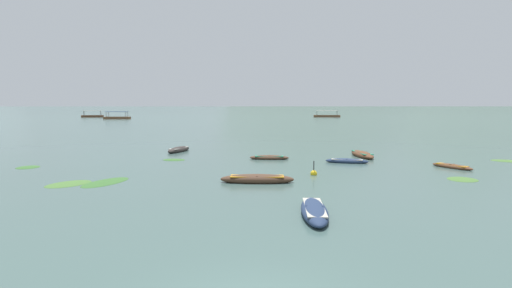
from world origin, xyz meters
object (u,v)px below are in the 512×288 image
Objects in this scene: rowboat_0 at (362,154)px; rowboat_4 at (347,161)px; rowboat_2 at (452,166)px; ferry_1 at (327,116)px; rowboat_6 at (314,211)px; rowboat_1 at (269,158)px; ferry_0 at (117,118)px; mooring_buoy at (314,173)px; rowboat_3 at (179,150)px; rowboat_5 at (257,179)px; ferry_2 at (93,116)px.

rowboat_0 is 4.21m from rowboat_4.
rowboat_2 is 0.31× the size of ferry_1.
ferry_1 is (14.50, 127.25, 0.27)m from rowboat_6.
ferry_0 is at bearing 120.14° from rowboat_1.
ferry_1 reaches higher than rowboat_2.
rowboat_6 is at bearing -94.28° from mooring_buoy.
mooring_buoy reaches higher than rowboat_4.
rowboat_0 reaches higher than rowboat_3.
rowboat_5 is (8.49, -14.43, 0.01)m from rowboat_3.
rowboat_5 reaches higher than rowboat_4.
ferry_2 is (-83.36, -7.78, 0.00)m from ferry_1.
rowboat_2 is 0.68× the size of rowboat_5.
rowboat_4 is 15.19m from rowboat_6.
rowboat_3 is 23.85m from rowboat_6.
ferry_2 reaches higher than rowboat_6.
rowboat_5 reaches higher than rowboat_1.
mooring_buoy reaches higher than rowboat_0.
ferry_1 is 1.24× the size of ferry_2.
rowboat_6 is at bearing -103.98° from rowboat_4.
rowboat_1 is 10.01m from rowboat_3.
rowboat_1 is 13.64m from rowboat_2.
rowboat_4 is 6.22m from mooring_buoy.
rowboat_3 is (-16.84, 2.52, -0.00)m from rowboat_0.
mooring_buoy is (69.56, -110.20, -0.35)m from ferry_2.
mooring_buoy reaches higher than rowboat_3.
ferry_2 is (-15.97, 16.15, 0.00)m from ferry_0.
rowboat_4 is (14.93, -6.28, -0.05)m from rowboat_3.
rowboat_3 is at bearing 135.52° from mooring_buoy.
rowboat_3 is 16.20m from rowboat_4.
ferry_2 is (-79.60, 106.75, 0.33)m from rowboat_2.
rowboat_6 is (-3.67, -14.74, 0.04)m from rowboat_4.
rowboat_2 is 14.84m from rowboat_5.
ferry_0 reaches higher than rowboat_0.
rowboat_0 reaches higher than rowboat_2.
ferry_2 reaches higher than rowboat_0.
rowboat_2 is 2.86× the size of mooring_buoy.
rowboat_4 is 113.03m from ferry_1.
rowboat_3 is at bearing -59.67° from ferry_2.
rowboat_2 is 0.37× the size of ferry_0.
rowboat_0 is 0.46× the size of ferry_1.
rowboat_4 is at bearing -14.87° from rowboat_1.
rowboat_3 is 16.76m from mooring_buoy.
rowboat_0 reaches higher than rowboat_4.
rowboat_1 is at bearing -59.86° from ferry_0.
rowboat_5 is at bearing -155.57° from rowboat_2.
rowboat_1 is 16.53m from rowboat_6.
ferry_2 is 7.55× the size of mooring_buoy.
ferry_1 is 118.78m from mooring_buoy.
rowboat_4 is 0.43× the size of ferry_2.
rowboat_3 is 0.90× the size of rowboat_5.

